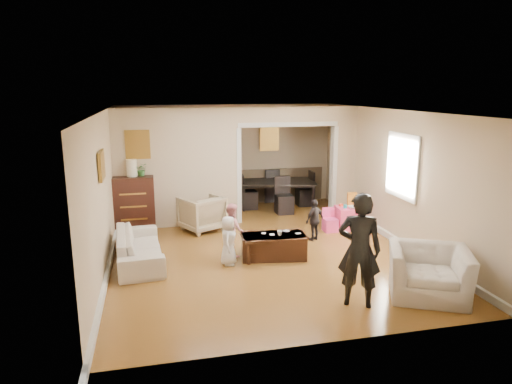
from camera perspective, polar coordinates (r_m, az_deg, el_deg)
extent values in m
plane|color=#AC702C|center=(8.90, 0.29, -6.88)|extent=(7.00, 7.00, 0.00)
cube|color=#CBB195|center=(10.12, -9.67, 2.95)|extent=(2.75, 0.18, 2.60)
cube|color=#CBB195|center=(11.02, 10.77, 3.70)|extent=(0.55, 0.18, 2.60)
cube|color=#CBB195|center=(10.43, 3.98, 9.61)|extent=(2.22, 0.18, 0.35)
cube|color=white|center=(9.16, 17.78, 3.09)|extent=(0.03, 0.95, 1.10)
cube|color=brown|center=(9.93, -14.53, 5.75)|extent=(0.45, 0.03, 0.55)
cube|color=brown|center=(7.70, -18.68, 3.17)|extent=(0.03, 0.55, 0.40)
cube|color=brown|center=(12.06, 1.66, 6.60)|extent=(0.45, 0.03, 0.55)
imported|color=beige|center=(8.35, -14.34, -6.64)|extent=(0.86, 1.94, 0.56)
imported|color=tan|center=(9.92, -6.78, -2.63)|extent=(1.09, 1.10, 0.75)
imported|color=beige|center=(7.26, 20.70, -9.36)|extent=(1.43, 1.36, 0.73)
cube|color=#34130F|center=(10.08, -14.97, -1.43)|extent=(0.87, 0.49, 1.19)
cylinder|color=#FFF4CF|center=(9.93, -15.22, 2.92)|extent=(0.22, 0.22, 0.36)
imported|color=#346A2F|center=(9.93, -14.06, 2.73)|extent=(0.25, 0.21, 0.27)
cube|color=#341B10|center=(8.33, 2.21, -6.75)|extent=(1.21, 0.74, 0.43)
imported|color=white|center=(8.23, 2.99, -5.12)|extent=(0.11, 0.11, 0.09)
cube|color=#FF437D|center=(10.18, 11.39, -3.19)|extent=(0.54, 0.54, 0.48)
cube|color=yellow|center=(10.22, 11.87, -0.88)|extent=(0.21, 0.09, 0.30)
cylinder|color=teal|center=(10.02, 11.05, -1.76)|extent=(0.08, 0.08, 0.08)
cube|color=red|center=(10.17, 10.56, -1.62)|extent=(0.09, 0.08, 0.05)
imported|color=silver|center=(10.03, 11.99, -1.88)|extent=(0.24, 0.24, 0.05)
imported|color=black|center=(11.79, 2.64, -0.25)|extent=(2.10, 1.41, 0.68)
imported|color=black|center=(6.52, 12.75, -7.06)|extent=(0.71, 0.62, 1.63)
imported|color=silver|center=(7.95, -3.46, -6.06)|extent=(0.40, 0.49, 0.87)
imported|color=pink|center=(8.38, -2.96, -4.67)|extent=(0.45, 0.53, 0.97)
imported|color=black|center=(9.25, 7.30, -3.47)|extent=(0.53, 0.43, 0.85)
cube|color=white|center=(8.27, 2.01, -5.31)|extent=(0.10, 0.12, 0.00)
cube|color=white|center=(8.34, 0.96, -5.16)|extent=(0.09, 0.11, 0.00)
cube|color=white|center=(8.47, 3.89, -4.89)|extent=(0.10, 0.09, 0.00)
cube|color=white|center=(8.37, 5.30, -5.15)|extent=(0.10, 0.08, 0.00)
cube|color=white|center=(8.50, 3.74, -4.84)|extent=(0.13, 0.12, 0.00)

